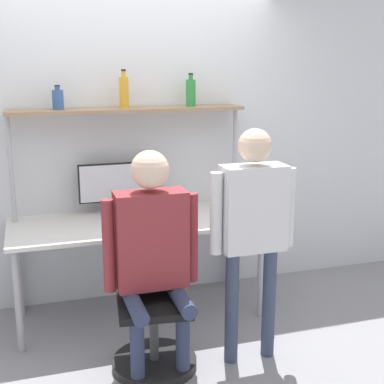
# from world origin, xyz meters

# --- Properties ---
(ground_plane) EXTENTS (12.00, 12.00, 0.00)m
(ground_plane) POSITION_xyz_m (0.00, 0.00, 0.00)
(ground_plane) COLOR gray
(wall_back) EXTENTS (8.00, 0.06, 2.70)m
(wall_back) POSITION_xyz_m (0.00, 0.84, 1.35)
(wall_back) COLOR silver
(wall_back) RESTS_ON ground_plane
(desk) EXTENTS (1.94, 0.79, 0.78)m
(desk) POSITION_xyz_m (0.00, 0.42, 0.71)
(desk) COLOR silver
(desk) RESTS_ON ground_plane
(shelf_unit) EXTENTS (1.84, 0.29, 1.63)m
(shelf_unit) POSITION_xyz_m (0.00, 0.66, 1.42)
(shelf_unit) COLOR #997A56
(shelf_unit) RESTS_ON ground_plane
(monitor) EXTENTS (0.65, 0.17, 0.41)m
(monitor) POSITION_xyz_m (-0.09, 0.67, 1.02)
(monitor) COLOR black
(monitor) RESTS_ON desk
(laptop) EXTENTS (0.35, 0.24, 0.24)m
(laptop) POSITION_xyz_m (0.00, 0.29, 0.85)
(laptop) COLOR #BCBCC1
(laptop) RESTS_ON desk
(cell_phone) EXTENTS (0.07, 0.15, 0.01)m
(cell_phone) POSITION_xyz_m (0.25, 0.23, 0.78)
(cell_phone) COLOR #264C8C
(cell_phone) RESTS_ON desk
(office_chair) EXTENTS (0.56, 0.56, 0.93)m
(office_chair) POSITION_xyz_m (-0.06, -0.35, 0.29)
(office_chair) COLOR black
(office_chair) RESTS_ON ground_plane
(person_seated) EXTENTS (0.62, 0.48, 1.45)m
(person_seated) POSITION_xyz_m (-0.07, -0.39, 0.86)
(person_seated) COLOR #2D3856
(person_seated) RESTS_ON ground_plane
(person_standing) EXTENTS (0.58, 0.21, 1.58)m
(person_standing) POSITION_xyz_m (0.58, -0.47, 1.00)
(person_standing) COLOR #38425B
(person_standing) RESTS_ON ground_plane
(bottle_green) EXTENTS (0.08, 0.08, 0.26)m
(bottle_green) POSITION_xyz_m (0.51, 0.66, 1.74)
(bottle_green) COLOR #2D8C3F
(bottle_green) RESTS_ON shelf_unit
(bottle_amber) EXTENTS (0.07, 0.07, 0.29)m
(bottle_amber) POSITION_xyz_m (-0.03, 0.66, 1.75)
(bottle_amber) COLOR gold
(bottle_amber) RESTS_ON shelf_unit
(bottle_blue) EXTENTS (0.08, 0.08, 0.18)m
(bottle_blue) POSITION_xyz_m (-0.53, 0.66, 1.70)
(bottle_blue) COLOR #335999
(bottle_blue) RESTS_ON shelf_unit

